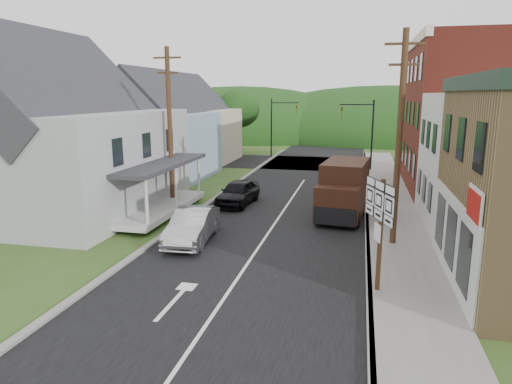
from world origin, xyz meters
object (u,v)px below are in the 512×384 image
Objects in this scene: dark_sedan at (238,193)px; warning_sign at (380,216)px; route_sign_cluster at (380,219)px; silver_sedan at (193,226)px; delivery_van at (344,190)px.

dark_sedan is 11.21m from warning_sign.
route_sign_cluster is at bearing -71.89° from warning_sign.
route_sign_cluster is at bearing -30.61° from silver_sedan.
delivery_van reaches higher than dark_sedan.
dark_sedan is at bearing 84.16° from silver_sedan.
silver_sedan is 1.05× the size of dark_sedan.
silver_sedan is 1.65× the size of warning_sign.
delivery_van reaches higher than warning_sign.
delivery_van is 2.04× the size of warning_sign.
delivery_van is at bearing -8.44° from dark_sedan.
silver_sedan is at bearing -131.22° from delivery_van.
silver_sedan reaches higher than dark_sedan.
route_sign_cluster is 1.38× the size of warning_sign.
dark_sedan is at bearing 155.74° from warning_sign.
warning_sign is at bearing -40.69° from dark_sedan.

